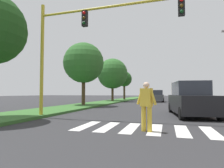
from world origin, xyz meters
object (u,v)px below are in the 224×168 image
tree_mid (84,63)px  traffic_light_gantry (84,33)px  sedan_midblock (158,96)px  suv_crossing (190,100)px  tree_distant (124,79)px  truck_box_delivery (178,91)px  sedan_distant (180,96)px  tree_far (112,74)px  pedestrian_performer (146,104)px

tree_mid → traffic_light_gantry: bearing=-64.9°
sedan_midblock → suv_crossing: bearing=-81.1°
sedan_midblock → tree_distant: bearing=140.6°
suv_crossing → truck_box_delivery: bearing=88.4°
tree_mid → traffic_light_gantry: 9.52m
tree_distant → sedan_distant: (9.98, 3.49, -3.13)m
tree_mid → sedan_midblock: 13.70m
tree_mid → tree_far: size_ratio=0.96×
truck_box_delivery → sedan_midblock: bearing=-118.4°
tree_mid → truck_box_delivery: (9.99, 17.46, -2.72)m
tree_distant → sedan_midblock: 8.63m
pedestrian_performer → sedan_distant: bearing=84.3°
pedestrian_performer → suv_crossing: bearing=69.0°
sedan_midblock → sedan_distant: size_ratio=0.95×
sedan_distant → traffic_light_gantry: bearing=-102.7°
truck_box_delivery → suv_crossing: bearing=-91.6°
sedan_midblock → sedan_distant: 9.39m
tree_distant → suv_crossing: (8.88, -22.03, -2.96)m
tree_far → traffic_light_gantry: size_ratio=0.76×
tree_mid → sedan_midblock: (6.72, 11.40, -3.55)m
tree_distant → truck_box_delivery: bearing=5.7°
tree_distant → suv_crossing: 23.93m
tree_far → truck_box_delivery: (9.99, 7.01, -2.67)m
traffic_light_gantry → suv_crossing: (5.32, 3.10, -3.41)m
tree_mid → pedestrian_performer: bearing=-55.3°
truck_box_delivery → tree_mid: bearing=-119.8°
tree_far → truck_box_delivery: 12.50m
tree_distant → traffic_light_gantry: 25.39m
suv_crossing → sedan_midblock: suv_crossing is taller
tree_mid → sedan_distant: tree_mid is taller
tree_mid → sedan_midblock: bearing=59.5°
tree_distant → tree_mid: bearing=-91.7°
pedestrian_performer → truck_box_delivery: 28.26m
pedestrian_performer → tree_mid: bearing=124.7°
suv_crossing → truck_box_delivery: 22.99m
suv_crossing → sedan_distant: (1.11, 25.52, -0.17)m
traffic_light_gantry → sedan_distant: traffic_light_gantry is taller
tree_far → traffic_light_gantry: 19.49m
tree_mid → tree_distant: (0.49, 16.51, -0.47)m
tree_distant → sedan_midblock: (6.23, -5.11, -3.09)m
tree_mid → suv_crossing: 11.40m
sedan_midblock → truck_box_delivery: 6.93m
traffic_light_gantry → truck_box_delivery: size_ratio=1.37×
tree_far → sedan_midblock: tree_far is taller
sedan_distant → suv_crossing: bearing=-92.5°
tree_far → suv_crossing: size_ratio=1.36×
sedan_midblock → sedan_distant: (3.76, 8.60, -0.04)m
sedan_midblock → tree_far: bearing=-171.9°
tree_far → sedan_midblock: 7.64m
pedestrian_performer → sedan_distant: (3.09, 30.68, -0.17)m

